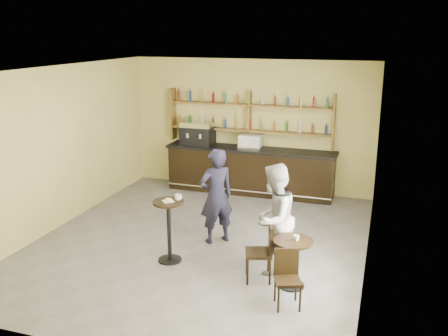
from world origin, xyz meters
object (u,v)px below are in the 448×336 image
(pedestal_table, at_px, (169,231))
(chair_west, at_px, (258,252))
(man_main, at_px, (216,196))
(bar_counter, at_px, (250,171))
(espresso_machine, at_px, (198,133))
(pastry_case, at_px, (251,142))
(cafe_table, at_px, (292,263))
(chair_south, at_px, (288,280))
(patron_second, at_px, (274,219))

(pedestal_table, distance_m, chair_west, 1.63)
(man_main, distance_m, chair_west, 1.70)
(bar_counter, height_order, chair_west, bar_counter)
(espresso_machine, height_order, pedestal_table, espresso_machine)
(bar_counter, height_order, pastry_case, pastry_case)
(pedestal_table, xyz_separation_m, cafe_table, (2.17, -0.23, -0.16))
(bar_counter, relative_size, chair_west, 4.33)
(pastry_case, distance_m, chair_south, 5.32)
(pedestal_table, xyz_separation_m, patron_second, (1.76, 0.21, 0.37))
(espresso_machine, xyz_separation_m, patron_second, (2.80, -3.85, -0.48))
(pastry_case, xyz_separation_m, pedestal_table, (-0.33, -4.07, -0.73))
(chair_south, height_order, patron_second, patron_second)
(espresso_machine, distance_m, man_main, 3.44)
(cafe_table, bearing_deg, patron_second, 132.40)
(bar_counter, height_order, man_main, man_main)
(pastry_case, bearing_deg, pedestal_table, -95.64)
(bar_counter, xyz_separation_m, pastry_case, (0.01, 0.00, 0.72))
(pastry_case, relative_size, man_main, 0.30)
(patron_second, bearing_deg, man_main, -109.42)
(man_main, xyz_separation_m, patron_second, (1.26, -0.81, 0.01))
(pastry_case, xyz_separation_m, chair_west, (1.29, -4.25, -0.80))
(pedestal_table, bearing_deg, pastry_case, 85.39)
(espresso_machine, distance_m, chair_south, 5.96)
(man_main, height_order, chair_south, man_main)
(espresso_machine, bearing_deg, pedestal_table, -74.54)
(cafe_table, distance_m, patron_second, 0.80)
(bar_counter, bearing_deg, pastry_case, 0.00)
(pedestal_table, bearing_deg, cafe_table, -6.12)
(cafe_table, bearing_deg, man_main, 143.01)
(pedestal_table, bearing_deg, espresso_machine, 104.27)
(chair_south, bearing_deg, man_main, 111.25)
(pastry_case, relative_size, pedestal_table, 0.50)
(pastry_case, height_order, patron_second, patron_second)
(patron_second, bearing_deg, espresso_machine, -130.70)
(espresso_machine, height_order, chair_west, espresso_machine)
(pedestal_table, bearing_deg, man_main, 64.09)
(patron_second, bearing_deg, pastry_case, -146.25)
(pedestal_table, relative_size, man_main, 0.60)
(chair_west, bearing_deg, pedestal_table, -113.92)
(espresso_machine, relative_size, chair_west, 0.82)
(espresso_machine, distance_m, pedestal_table, 4.28)
(pastry_case, xyz_separation_m, man_main, (0.17, -3.04, -0.38))
(bar_counter, height_order, cafe_table, bar_counter)
(espresso_machine, xyz_separation_m, pastry_case, (1.36, 0.00, -0.12))
(bar_counter, bearing_deg, pedestal_table, -94.48)
(pastry_case, height_order, chair_west, pastry_case)
(man_main, xyz_separation_m, cafe_table, (1.67, -1.26, -0.51))
(espresso_machine, relative_size, cafe_table, 1.01)
(pedestal_table, distance_m, patron_second, 1.81)
(espresso_machine, relative_size, pastry_case, 1.44)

